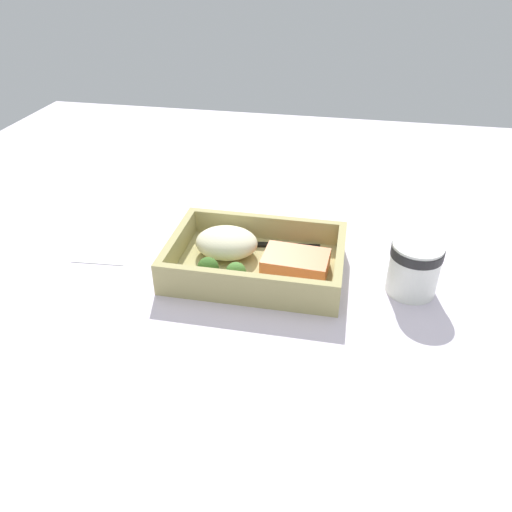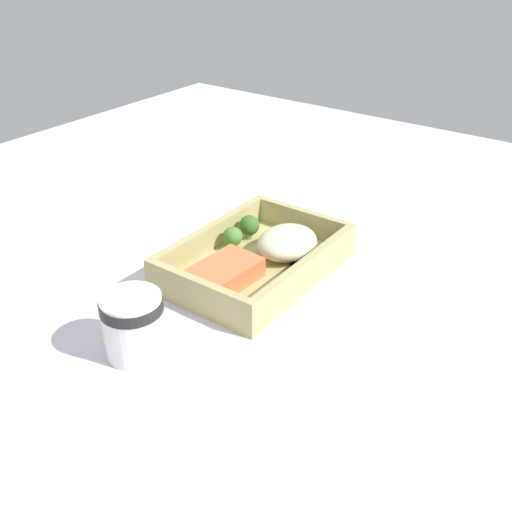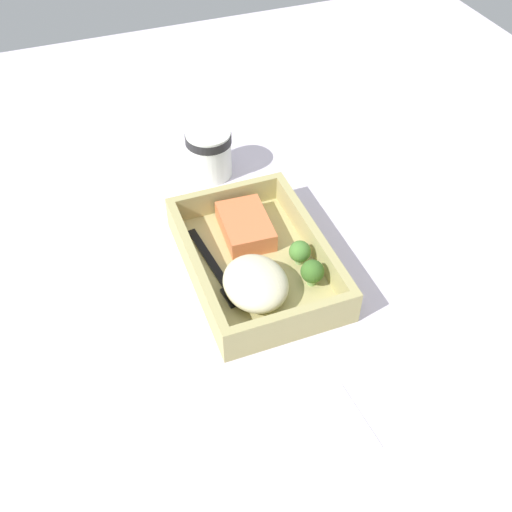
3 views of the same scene
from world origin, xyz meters
TOP-DOWN VIEW (x-y plane):
  - ground_plane at (0.00, 0.00)cm, footprint 160.00×160.00cm
  - takeout_tray at (0.00, 0.00)cm, footprint 26.58×18.18cm
  - tray_rim at (0.00, 0.00)cm, footprint 26.58×18.18cm
  - salmon_fillet at (-6.25, 0.73)cm, footprint 10.10×7.14cm
  - mashed_potatoes at (5.15, -2.00)cm, footprint 9.90×8.37cm
  - broccoli_floret_1 at (1.84, 5.70)cm, footprint 3.02×3.02cm
  - broccoli_floret_2 at (6.02, 5.65)cm, footprint 3.16×3.16cm
  - fork at (-0.43, -5.55)cm, footprint 15.89×3.43cm
  - paper_cup at (-23.31, 0.73)cm, footprint 7.36×7.36cm
  - receipt_slip at (25.87, -4.67)cm, footprint 10.00×16.28cm

SIDE VIEW (x-z plane):
  - ground_plane at x=0.00cm, z-range -2.00..0.00cm
  - receipt_slip at x=25.87cm, z-range 0.00..0.24cm
  - takeout_tray at x=0.00cm, z-range 0.00..1.20cm
  - fork at x=-0.43cm, z-range 1.20..1.64cm
  - salmon_fillet at x=-6.25cm, z-range 1.20..4.10cm
  - tray_rim at x=0.00cm, z-range 1.20..5.15cm
  - broccoli_floret_1 at x=1.84cm, z-range 1.41..5.01cm
  - mashed_potatoes at x=5.15cm, z-range 1.20..5.42cm
  - broccoli_floret_2 at x=6.02cm, z-range 1.47..5.36cm
  - paper_cup at x=-23.31cm, z-range 0.46..8.39cm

